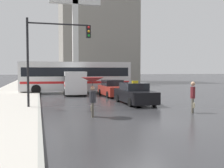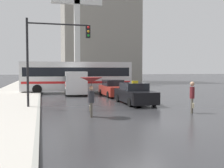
{
  "view_description": "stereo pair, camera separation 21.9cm",
  "coord_description": "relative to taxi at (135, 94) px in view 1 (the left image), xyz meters",
  "views": [
    {
      "loc": [
        -4.64,
        -11.26,
        2.4
      ],
      "look_at": [
        0.62,
        7.34,
        1.4
      ],
      "focal_mm": 42.0,
      "sensor_mm": 36.0,
      "label": 1
    },
    {
      "loc": [
        -4.43,
        -11.32,
        2.4
      ],
      "look_at": [
        0.62,
        7.34,
        1.4
      ],
      "focal_mm": 42.0,
      "sensor_mm": 36.0,
      "label": 2
    }
  ],
  "objects": [
    {
      "name": "sedan_red",
      "position": [
        -0.03,
        5.7,
        0.01
      ],
      "size": [
        1.91,
        4.68,
        1.53
      ],
      "rotation": [
        0.0,
        0.0,
        3.14
      ],
      "color": "#A52D23",
      "rests_on": "ground_plane"
    },
    {
      "name": "city_bus",
      "position": [
        -2.74,
        10.79,
        1.14
      ],
      "size": [
        11.82,
        3.5,
        3.31
      ],
      "rotation": [
        0.0,
        0.0,
        1.48
      ],
      "color": "silver",
      "rests_on": "ground_plane"
    },
    {
      "name": "ambulance_van",
      "position": [
        -3.17,
        8.82,
        0.58
      ],
      "size": [
        2.39,
        5.48,
        2.29
      ],
      "rotation": [
        0.0,
        0.0,
        3.07
      ],
      "color": "white",
      "rests_on": "ground_plane"
    },
    {
      "name": "pedestrian_with_umbrella",
      "position": [
        -4.02,
        -4.5,
        1.0
      ],
      "size": [
        1.17,
        1.17,
        2.05
      ],
      "rotation": [
        0.0,
        0.0,
        1.38
      ],
      "color": "#4C473D",
      "rests_on": "ground_plane"
    },
    {
      "name": "pedestrian_man",
      "position": [
        1.69,
        -4.75,
        0.31
      ],
      "size": [
        0.36,
        0.55,
        1.77
      ],
      "rotation": [
        0.0,
        0.0,
        -2.07
      ],
      "color": "#4C473D",
      "rests_on": "ground_plane"
    },
    {
      "name": "traffic_light",
      "position": [
        -5.7,
        -0.75,
        3.24
      ],
      "size": [
        3.99,
        0.38,
        5.62
      ],
      "color": "black",
      "rests_on": "ground_plane"
    },
    {
      "name": "taxi",
      "position": [
        0.0,
        0.0,
        0.0
      ],
      "size": [
        1.91,
        4.58,
        1.66
      ],
      "rotation": [
        0.0,
        0.0,
        3.14
      ],
      "color": "black",
      "rests_on": "ground_plane"
    },
    {
      "name": "building_tower_near",
      "position": [
        5.23,
        35.68,
        10.49
      ],
      "size": [
        15.0,
        10.45,
        22.36
      ],
      "color": "gray",
      "rests_on": "ground_plane"
    },
    {
      "name": "ground_plane",
      "position": [
        -2.05,
        -6.39,
        -0.7
      ],
      "size": [
        300.0,
        300.0,
        0.0
      ],
      "primitive_type": "plane",
      "color": "#2D2D30"
    },
    {
      "name": "monument_cross",
      "position": [
        -0.7,
        25.77,
        10.08
      ],
      "size": [
        8.36,
        0.9,
        18.99
      ],
      "color": "white",
      "rests_on": "ground_plane"
    }
  ]
}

